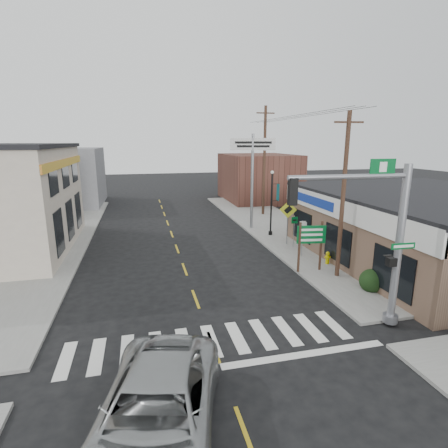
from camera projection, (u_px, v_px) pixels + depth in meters
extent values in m
plane|color=black|center=(213.00, 347.00, 12.52)|extent=(140.00, 140.00, 0.00)
cube|color=gray|center=(293.00, 236.00, 26.86)|extent=(6.00, 38.00, 0.13)
cube|color=gray|center=(37.00, 253.00, 22.74)|extent=(6.00, 38.00, 0.13)
cube|color=gold|center=(185.00, 269.00, 20.09)|extent=(0.12, 56.00, 0.01)
cube|color=silver|center=(211.00, 340.00, 12.90)|extent=(11.00, 2.20, 0.01)
cube|color=brown|center=(427.00, 229.00, 21.05)|extent=(12.00, 14.00, 4.00)
cube|color=brown|center=(258.00, 177.00, 42.98)|extent=(8.00, 10.00, 5.60)
cube|color=slate|center=(60.00, 177.00, 39.52)|extent=(9.00, 10.00, 6.40)
imported|color=#9B9EA0|center=(156.00, 414.00, 8.32)|extent=(4.27, 6.67, 1.71)
cylinder|color=gray|center=(399.00, 247.00, 13.26)|extent=(0.29, 0.29, 6.27)
cylinder|color=gray|center=(351.00, 177.00, 12.10)|extent=(4.60, 0.17, 0.17)
cube|color=black|center=(295.00, 192.00, 11.73)|extent=(0.29, 0.23, 0.94)
cube|color=#045321|center=(403.00, 246.00, 13.03)|extent=(0.99, 0.04, 0.23)
cube|color=#045321|center=(383.00, 167.00, 12.32)|extent=(0.99, 0.05, 0.57)
cube|color=black|center=(392.00, 262.00, 13.29)|extent=(0.33, 0.27, 0.33)
cube|color=#462E20|center=(299.00, 247.00, 19.04)|extent=(0.10, 0.10, 2.80)
cube|color=#462E20|center=(321.00, 246.00, 19.33)|extent=(0.10, 0.10, 2.80)
cube|color=#095313|center=(311.00, 235.00, 18.97)|extent=(1.60, 0.05, 1.00)
cylinder|color=#C7BB04|center=(327.00, 259.00, 20.54)|extent=(0.21, 0.21, 0.59)
sphere|color=#C7BB04|center=(328.00, 254.00, 20.46)|extent=(0.23, 0.23, 0.23)
cylinder|color=gray|center=(287.00, 225.00, 24.25)|extent=(0.07, 0.07, 2.79)
cube|color=gold|center=(288.00, 210.00, 23.98)|extent=(1.19, 0.03, 1.19)
cylinder|color=black|center=(271.00, 204.00, 26.43)|extent=(0.13, 0.13, 4.75)
sphere|color=silver|center=(272.00, 172.00, 25.87)|extent=(0.26, 0.26, 0.26)
cube|color=#0B4F54|center=(278.00, 192.00, 26.33)|extent=(0.02, 0.50, 1.28)
cylinder|color=gray|center=(252.00, 182.00, 28.34)|extent=(0.22, 0.22, 7.62)
cube|color=silver|center=(253.00, 144.00, 27.65)|extent=(3.58, 0.18, 0.95)
cylinder|color=black|center=(360.00, 237.00, 20.68)|extent=(0.19, 0.19, 3.00)
ellipsoid|color=black|center=(372.00, 281.00, 16.94)|extent=(1.17, 1.17, 0.87)
ellipsoid|color=#153219|center=(335.00, 247.00, 22.46)|extent=(1.08, 1.08, 0.81)
cylinder|color=#43341F|center=(343.00, 197.00, 17.83)|extent=(0.22, 0.22, 8.51)
cube|color=#43341F|center=(349.00, 122.00, 16.97)|extent=(1.48, 0.09, 0.09)
cylinder|color=#483624|center=(264.00, 162.00, 33.46)|extent=(0.27, 0.27, 10.25)
cube|color=#483624|center=(266.00, 113.00, 32.43)|extent=(1.78, 0.11, 0.11)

